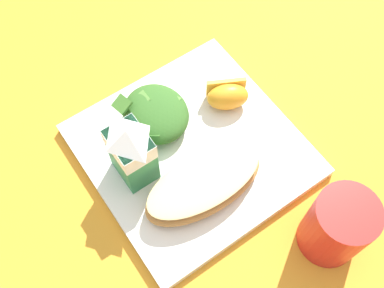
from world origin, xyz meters
name	(u,v)px	position (x,y,z in m)	size (l,w,h in m)	color
ground	(192,152)	(0.00, 0.00, 0.00)	(3.00, 3.00, 0.00)	orange
white_plate	(192,150)	(0.00, 0.00, 0.01)	(0.28, 0.28, 0.02)	white
cheesy_pizza_bread	(204,184)	(-0.06, 0.02, 0.03)	(0.09, 0.17, 0.04)	#B77F42
green_salad_pile	(156,114)	(0.06, 0.02, 0.04)	(0.10, 0.09, 0.05)	#336023
milk_carton	(131,150)	(0.02, 0.08, 0.08)	(0.06, 0.04, 0.11)	#2D8451
orange_wedge_front	(228,96)	(0.03, -0.08, 0.04)	(0.06, 0.07, 0.04)	orange
drinking_red_cup	(337,226)	(-0.20, -0.07, 0.05)	(0.08, 0.08, 0.11)	red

